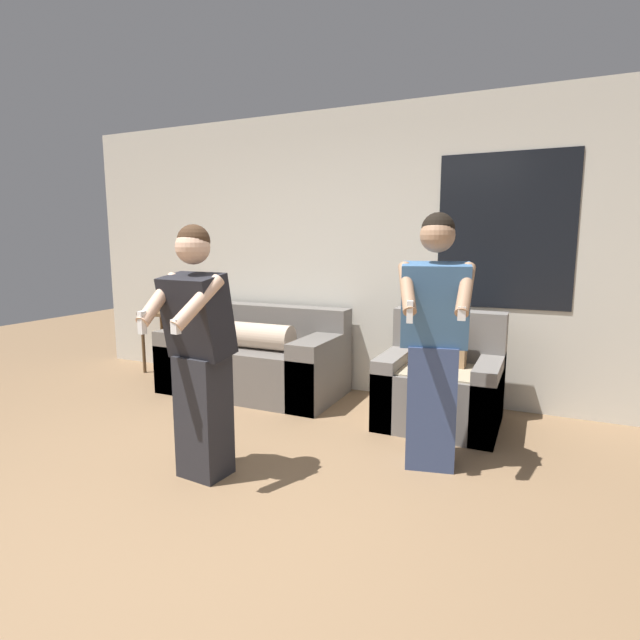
% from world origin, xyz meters
% --- Properties ---
extents(ground_plane, '(14.00, 14.00, 0.00)m').
position_xyz_m(ground_plane, '(0.00, 0.00, 0.00)').
color(ground_plane, '#846647').
extents(wall_back, '(6.57, 0.07, 2.70)m').
position_xyz_m(wall_back, '(0.02, 2.76, 1.35)').
color(wall_back, beige).
rests_on(wall_back, ground_plane).
extents(couch, '(1.73, 0.87, 0.83)m').
position_xyz_m(couch, '(-0.96, 2.28, 0.32)').
color(couch, slate).
rests_on(couch, ground_plane).
extents(armchair, '(0.92, 0.81, 0.90)m').
position_xyz_m(armchair, '(0.88, 2.18, 0.32)').
color(armchair, slate).
rests_on(armchair, ground_plane).
extents(side_table, '(0.54, 0.38, 0.85)m').
position_xyz_m(side_table, '(-2.23, 2.51, 0.58)').
color(side_table, brown).
rests_on(side_table, ground_plane).
extents(person_left, '(0.44, 0.51, 1.57)m').
position_xyz_m(person_left, '(-0.30, 0.61, 0.80)').
color(person_left, '#28282D').
rests_on(person_left, ground_plane).
extents(person_right, '(0.48, 0.54, 1.65)m').
position_xyz_m(person_right, '(0.97, 1.35, 0.84)').
color(person_right, '#384770').
rests_on(person_right, ground_plane).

